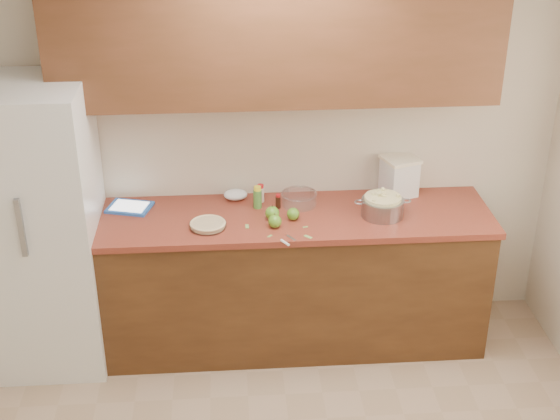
{
  "coord_description": "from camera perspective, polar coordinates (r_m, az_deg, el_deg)",
  "views": [
    {
      "loc": [
        -0.3,
        -2.77,
        3.11
      ],
      "look_at": [
        0.01,
        1.43,
        0.98
      ],
      "focal_mm": 50.0,
      "sensor_mm": 36.0,
      "label": 1
    }
  ],
  "objects": [
    {
      "name": "peel_e",
      "position": [
        4.54,
        2.06,
        -1.97
      ],
      "size": [
        0.05,
        0.05,
        0.0
      ],
      "primitive_type": "cube",
      "rotation": [
        0.0,
        0.0,
        -0.8
      ],
      "color": "#88B056",
      "rests_on": "counter_run"
    },
    {
      "name": "apple_front",
      "position": [
        4.63,
        -0.38,
        -0.82
      ],
      "size": [
        0.08,
        0.08,
        0.09
      ],
      "color": "#548D22",
      "rests_on": "counter_run"
    },
    {
      "name": "counter_run",
      "position": [
        5.01,
        -0.12,
        -5.04
      ],
      "size": [
        2.64,
        0.68,
        0.92
      ],
      "color": "#573318",
      "rests_on": "ground"
    },
    {
      "name": "peel_b",
      "position": [
        4.55,
        -0.76,
        -1.92
      ],
      "size": [
        0.03,
        0.03,
        0.0
      ],
      "primitive_type": "cube",
      "rotation": [
        0.0,
        0.0,
        -2.37
      ],
      "color": "#88B056",
      "rests_on": "counter_run"
    },
    {
      "name": "apple_center",
      "position": [
        4.72,
        0.97,
        -0.29
      ],
      "size": [
        0.08,
        0.08,
        0.09
      ],
      "color": "#548D22",
      "rests_on": "counter_run"
    },
    {
      "name": "peel_d",
      "position": [
        4.65,
        1.86,
        -1.25
      ],
      "size": [
        0.03,
        0.02,
        0.0
      ],
      "primitive_type": "cube",
      "rotation": [
        0.0,
        0.0,
        0.23
      ],
      "color": "#88B056",
      "rests_on": "counter_run"
    },
    {
      "name": "paring_knife",
      "position": [
        4.48,
        0.44,
        -2.33
      ],
      "size": [
        0.09,
        0.14,
        0.01
      ],
      "rotation": [
        0.0,
        0.0,
        0.56
      ],
      "color": "gray",
      "rests_on": "counter_run"
    },
    {
      "name": "upper_cabinets",
      "position": [
        4.56,
        -0.27,
        12.12
      ],
      "size": [
        2.6,
        0.34,
        0.7
      ],
      "primitive_type": "cube",
      "color": "brown",
      "rests_on": "room_shell"
    },
    {
      "name": "mixing_bowl",
      "position": [
        4.9,
        1.41,
        0.87
      ],
      "size": [
        0.23,
        0.23,
        0.08
      ],
      "rotation": [
        0.0,
        0.0,
        0.42
      ],
      "color": "silver",
      "rests_on": "counter_run"
    },
    {
      "name": "pie",
      "position": [
        4.66,
        -5.3,
        -1.08
      ],
      "size": [
        0.22,
        0.22,
        0.04
      ],
      "rotation": [
        0.0,
        0.0,
        0.21
      ],
      "color": "silver",
      "rests_on": "counter_run"
    },
    {
      "name": "tablet",
      "position": [
        4.95,
        -10.95,
        0.2
      ],
      "size": [
        0.3,
        0.26,
        0.02
      ],
      "rotation": [
        0.0,
        0.0,
        -0.27
      ],
      "color": "blue",
      "rests_on": "counter_run"
    },
    {
      "name": "cinnamon_shaker",
      "position": [
        4.94,
        -1.44,
        1.22
      ],
      "size": [
        0.05,
        0.05,
        0.12
      ],
      "rotation": [
        0.0,
        0.0,
        0.1
      ],
      "color": "beige",
      "rests_on": "counter_run"
    },
    {
      "name": "room_shell",
      "position": [
        3.32,
        1.69,
        -6.15
      ],
      "size": [
        3.6,
        3.6,
        3.6
      ],
      "color": "tan",
      "rests_on": "ground"
    },
    {
      "name": "peel_a",
      "position": [
        4.73,
        -0.21,
        -0.69
      ],
      "size": [
        0.03,
        0.03,
        0.0
      ],
      "primitive_type": "cube",
      "rotation": [
        0.0,
        0.0,
        2.61
      ],
      "color": "#88B056",
      "rests_on": "counter_run"
    },
    {
      "name": "paper_towel",
      "position": [
        4.98,
        -3.27,
        1.13
      ],
      "size": [
        0.18,
        0.16,
        0.06
      ],
      "primitive_type": "ellipsoid",
      "rotation": [
        0.0,
        0.0,
        -0.26
      ],
      "color": "white",
      "rests_on": "counter_run"
    },
    {
      "name": "lemon_bottle",
      "position": [
        4.85,
        -1.66,
        0.92
      ],
      "size": [
        0.05,
        0.05,
        0.14
      ],
      "rotation": [
        0.0,
        0.0,
        0.41
      ],
      "color": "#4C8C38",
      "rests_on": "counter_run"
    },
    {
      "name": "apple_left",
      "position": [
        4.72,
        -0.57,
        -0.23
      ],
      "size": [
        0.09,
        0.09,
        0.1
      ],
      "color": "#548D22",
      "rests_on": "counter_run"
    },
    {
      "name": "colander",
      "position": [
        4.8,
        7.5,
        0.27
      ],
      "size": [
        0.35,
        0.26,
        0.13
      ],
      "rotation": [
        0.0,
        0.0,
        -0.32
      ],
      "color": "gray",
      "rests_on": "counter_run"
    },
    {
      "name": "vanilla_bottle",
      "position": [
        4.86,
        -0.15,
        0.63
      ],
      "size": [
        0.03,
        0.03,
        0.09
      ],
      "rotation": [
        0.0,
        0.0,
        -0.11
      ],
      "color": "black",
      "rests_on": "counter_run"
    },
    {
      "name": "flour_canister",
      "position": [
        5.06,
        8.71,
        2.49
      ],
      "size": [
        0.26,
        0.26,
        0.26
      ],
      "rotation": [
        0.0,
        0.0,
        0.33
      ],
      "color": "silver",
      "rests_on": "counter_run"
    },
    {
      "name": "fridge",
      "position": [
        4.89,
        -17.17,
        -1.31
      ],
      "size": [
        0.7,
        0.7,
        1.8
      ],
      "primitive_type": "cube",
      "color": "white",
      "rests_on": "ground"
    },
    {
      "name": "peel_c",
      "position": [
        4.66,
        -2.42,
        -1.2
      ],
      "size": [
        0.02,
        0.05,
        0.0
      ],
      "primitive_type": "cube",
      "rotation": [
        0.0,
        0.0,
        1.59
      ],
      "color": "#88B056",
      "rests_on": "counter_run"
    }
  ]
}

